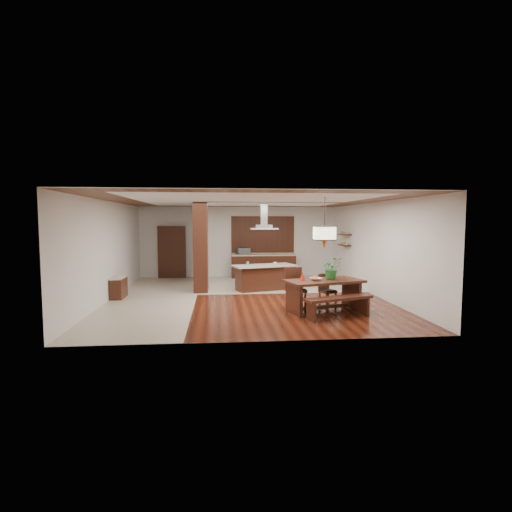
{
  "coord_description": "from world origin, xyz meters",
  "views": [
    {
      "loc": [
        -0.83,
        -11.92,
        2.3
      ],
      "look_at": [
        0.3,
        0.0,
        1.25
      ],
      "focal_mm": 28.0,
      "sensor_mm": 36.0,
      "label": 1
    }
  ],
  "objects": [
    {
      "name": "partition_stub",
      "position": [
        -1.4,
        3.3,
        1.45
      ],
      "size": [
        0.18,
        2.4,
        2.9
      ],
      "primitive_type": "cube",
      "color": "silver",
      "rests_on": "ground"
    },
    {
      "name": "microwave",
      "position": [
        0.18,
        4.18,
        1.09
      ],
      "size": [
        0.59,
        0.51,
        0.27
      ],
      "primitive_type": "imported",
      "rotation": [
        0.0,
        0.0,
        0.42
      ],
      "color": "#AFB1B6",
      "rests_on": "rear_counter"
    },
    {
      "name": "fruit_bowl",
      "position": [
        1.61,
        -2.17,
        0.84
      ],
      "size": [
        0.32,
        0.32,
        0.07
      ],
      "primitive_type": "imported",
      "rotation": [
        0.0,
        0.0,
        0.13
      ],
      "color": "beige",
      "rests_on": "dining_table"
    },
    {
      "name": "soffit_band",
      "position": [
        0.0,
        0.0,
        2.88
      ],
      "size": [
        8.0,
        9.0,
        0.02
      ],
      "primitive_type": "cube",
      "color": "#3D200F",
      "rests_on": "room_shell"
    },
    {
      "name": "dining_chair_left",
      "position": [
        1.21,
        -1.64,
        0.53
      ],
      "size": [
        0.54,
        0.54,
        1.06
      ],
      "primitive_type": null,
      "rotation": [
        0.0,
        0.0,
        0.16
      ],
      "color": "black",
      "rests_on": "ground"
    },
    {
      "name": "partition_pier",
      "position": [
        -1.4,
        1.2,
        1.45
      ],
      "size": [
        0.45,
        1.0,
        2.9
      ],
      "primitive_type": "cube",
      "color": "black",
      "rests_on": "ground"
    },
    {
      "name": "napkin_cone",
      "position": [
        1.27,
        -2.12,
        0.92
      ],
      "size": [
        0.16,
        0.16,
        0.22
      ],
      "primitive_type": "cone",
      "rotation": [
        0.0,
        0.0,
        -0.13
      ],
      "color": "red",
      "rests_on": "dining_table"
    },
    {
      "name": "pendant_lantern",
      "position": [
        1.84,
        -2.08,
        2.25
      ],
      "size": [
        0.64,
        0.64,
        1.31
      ],
      "primitive_type": null,
      "color": "beige",
      "rests_on": "room_shell"
    },
    {
      "name": "shelf_upper",
      "position": [
        3.87,
        2.6,
        1.8
      ],
      "size": [
        0.26,
        0.9,
        0.04
      ],
      "primitive_type": "cube",
      "color": "black",
      "rests_on": "room_shell"
    },
    {
      "name": "rear_counter",
      "position": [
        1.0,
        4.2,
        0.48
      ],
      "size": [
        2.6,
        0.62,
        0.95
      ],
      "color": "black",
      "rests_on": "ground"
    },
    {
      "name": "hallway_console",
      "position": [
        -3.81,
        0.2,
        0.32
      ],
      "size": [
        0.37,
        0.88,
        0.63
      ],
      "primitive_type": "cube",
      "color": "black",
      "rests_on": "ground"
    },
    {
      "name": "shelf_lower",
      "position": [
        3.87,
        2.6,
        1.4
      ],
      "size": [
        0.26,
        0.9,
        0.04
      ],
      "primitive_type": "cube",
      "color": "black",
      "rests_on": "room_shell"
    },
    {
      "name": "island_cup",
      "position": [
        1.03,
        1.08,
        0.9
      ],
      "size": [
        0.14,
        0.14,
        0.1
      ],
      "primitive_type": "imported",
      "rotation": [
        0.0,
        0.0,
        0.11
      ],
      "color": "silver",
      "rests_on": "kitchen_island"
    },
    {
      "name": "kitchen_island",
      "position": [
        0.67,
        1.17,
        0.44
      ],
      "size": [
        2.23,
        1.45,
        0.85
      ],
      "rotation": [
        0.0,
        0.0,
        0.29
      ],
      "color": "black",
      "rests_on": "ground"
    },
    {
      "name": "foliage_plant",
      "position": [
        2.07,
        -1.94,
        1.09
      ],
      "size": [
        0.57,
        0.52,
        0.56
      ],
      "primitive_type": "imported",
      "rotation": [
        0.0,
        0.0,
        0.18
      ],
      "color": "#26722B",
      "rests_on": "dining_table"
    },
    {
      "name": "kitchen_window",
      "position": [
        1.0,
        4.46,
        1.75
      ],
      "size": [
        2.6,
        0.08,
        1.5
      ],
      "primitive_type": "cube",
      "color": "#9A5A2E",
      "rests_on": "room_shell"
    },
    {
      "name": "hallway_doorway",
      "position": [
        -2.7,
        4.4,
        1.05
      ],
      "size": [
        1.1,
        0.2,
        2.1
      ],
      "primitive_type": "cube",
      "color": "black",
      "rests_on": "ground"
    },
    {
      "name": "dining_table",
      "position": [
        1.84,
        -2.08,
        0.59
      ],
      "size": [
        2.13,
        1.46,
        0.81
      ],
      "rotation": [
        0.0,
        0.0,
        0.28
      ],
      "color": "black",
      "rests_on": "ground"
    },
    {
      "name": "dining_bench",
      "position": [
        2.03,
        -2.75,
        0.25
      ],
      "size": [
        1.79,
        0.95,
        0.5
      ],
      "primitive_type": null,
      "rotation": [
        0.0,
        0.0,
        0.34
      ],
      "color": "black",
      "rests_on": "ground"
    },
    {
      "name": "tile_hallway",
      "position": [
        -2.75,
        0.0,
        0.01
      ],
      "size": [
        2.5,
        9.0,
        0.01
      ],
      "primitive_type": "cube",
      "color": "beige",
      "rests_on": "ground"
    },
    {
      "name": "range_hood",
      "position": [
        0.67,
        1.18,
        2.46
      ],
      "size": [
        0.9,
        0.55,
        0.87
      ],
      "primitive_type": null,
      "color": "silver",
      "rests_on": "room_shell"
    },
    {
      "name": "gold_ornament",
      "position": [
        2.42,
        -2.02,
        0.85
      ],
      "size": [
        0.06,
        0.06,
        0.09
      ],
      "primitive_type": "cylinder",
      "rotation": [
        0.0,
        0.0,
        0.01
      ],
      "color": "gold",
      "rests_on": "dining_table"
    },
    {
      "name": "room_shell",
      "position": [
        0.0,
        0.0,
        2.06
      ],
      "size": [
        9.0,
        9.04,
        2.92
      ],
      "color": "#341209",
      "rests_on": "ground"
    },
    {
      "name": "tile_kitchen",
      "position": [
        1.25,
        2.5,
        0.01
      ],
      "size": [
        5.5,
        4.0,
        0.01
      ],
      "primitive_type": "cube",
      "color": "beige",
      "rests_on": "ground"
    },
    {
      "name": "dining_chair_right",
      "position": [
        2.14,
        -1.38,
        0.43
      ],
      "size": [
        0.5,
        0.5,
        0.85
      ],
      "primitive_type": null,
      "rotation": [
        0.0,
        0.0,
        0.42
      ],
      "color": "black",
      "rests_on": "ground"
    }
  ]
}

